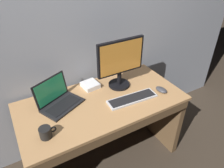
{
  "coord_description": "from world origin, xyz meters",
  "views": [
    {
      "loc": [
        -0.63,
        -1.29,
        1.89
      ],
      "look_at": [
        0.1,
        0.0,
        0.9
      ],
      "focal_mm": 33.74,
      "sensor_mm": 36.0,
      "label": 1
    }
  ],
  "objects_px": {
    "external_drive_box": "(90,85)",
    "wired_keyboard": "(132,99)",
    "coffee_mug": "(46,133)",
    "laptop_black": "(58,100)",
    "computer_mouse": "(161,90)",
    "external_monitor": "(120,62)"
  },
  "relations": [
    {
      "from": "laptop_black",
      "to": "coffee_mug",
      "type": "relative_size",
      "value": 3.31
    },
    {
      "from": "computer_mouse",
      "to": "laptop_black",
      "type": "bearing_deg",
      "value": 152.47
    },
    {
      "from": "external_monitor",
      "to": "external_drive_box",
      "type": "xyz_separation_m",
      "value": [
        -0.25,
        0.12,
        -0.24
      ]
    },
    {
      "from": "external_drive_box",
      "to": "wired_keyboard",
      "type": "bearing_deg",
      "value": -56.01
    },
    {
      "from": "external_monitor",
      "to": "coffee_mug",
      "type": "height_order",
      "value": "external_monitor"
    },
    {
      "from": "external_monitor",
      "to": "coffee_mug",
      "type": "bearing_deg",
      "value": -159.72
    },
    {
      "from": "computer_mouse",
      "to": "external_drive_box",
      "type": "relative_size",
      "value": 0.8
    },
    {
      "from": "laptop_black",
      "to": "external_drive_box",
      "type": "relative_size",
      "value": 2.73
    },
    {
      "from": "laptop_black",
      "to": "external_drive_box",
      "type": "height_order",
      "value": "laptop_black"
    },
    {
      "from": "wired_keyboard",
      "to": "external_drive_box",
      "type": "xyz_separation_m",
      "value": [
        -0.24,
        0.36,
        0.01
      ]
    },
    {
      "from": "external_monitor",
      "to": "coffee_mug",
      "type": "relative_size",
      "value": 3.84
    },
    {
      "from": "coffee_mug",
      "to": "laptop_black",
      "type": "bearing_deg",
      "value": 58.42
    },
    {
      "from": "laptop_black",
      "to": "wired_keyboard",
      "type": "distance_m",
      "value": 0.63
    },
    {
      "from": "laptop_black",
      "to": "computer_mouse",
      "type": "distance_m",
      "value": 0.92
    },
    {
      "from": "external_monitor",
      "to": "computer_mouse",
      "type": "distance_m",
      "value": 0.46
    },
    {
      "from": "laptop_black",
      "to": "wired_keyboard",
      "type": "bearing_deg",
      "value": -23.49
    },
    {
      "from": "laptop_black",
      "to": "external_drive_box",
      "type": "xyz_separation_m",
      "value": [
        0.34,
        0.11,
        -0.03
      ]
    },
    {
      "from": "wired_keyboard",
      "to": "coffee_mug",
      "type": "height_order",
      "value": "coffee_mug"
    },
    {
      "from": "coffee_mug",
      "to": "external_monitor",
      "type": "bearing_deg",
      "value": 20.28
    },
    {
      "from": "external_monitor",
      "to": "external_drive_box",
      "type": "height_order",
      "value": "external_monitor"
    },
    {
      "from": "external_monitor",
      "to": "laptop_black",
      "type": "bearing_deg",
      "value": 178.21
    },
    {
      "from": "wired_keyboard",
      "to": "coffee_mug",
      "type": "xyz_separation_m",
      "value": [
        -0.77,
        -0.06,
        0.03
      ]
    }
  ]
}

